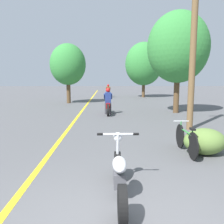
{
  "coord_description": "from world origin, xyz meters",
  "views": [
    {
      "loc": [
        -0.16,
        -2.76,
        2.01
      ],
      "look_at": [
        0.02,
        5.03,
        0.9
      ],
      "focal_mm": 38.0,
      "sensor_mm": 36.0,
      "label": 1
    }
  ],
  "objects_px": {
    "motorcycle_rider_lead": "(108,104)",
    "bicycle_parked": "(186,140)",
    "motorcycle_foreground": "(119,174)",
    "roadside_tree_left": "(68,65)",
    "roadside_tree_right_far": "(144,64)",
    "roadside_tree_right_near": "(178,47)",
    "motorcycle_rider_far": "(108,92)",
    "utility_pole": "(193,55)"
  },
  "relations": [
    {
      "from": "roadside_tree_right_near",
      "to": "roadside_tree_right_far",
      "type": "height_order",
      "value": "roadside_tree_right_far"
    },
    {
      "from": "utility_pole",
      "to": "roadside_tree_right_near",
      "type": "distance_m",
      "value": 4.75
    },
    {
      "from": "motorcycle_foreground",
      "to": "motorcycle_rider_lead",
      "type": "xyz_separation_m",
      "value": [
        -0.14,
        9.45,
        0.16
      ]
    },
    {
      "from": "roadside_tree_left",
      "to": "bicycle_parked",
      "type": "distance_m",
      "value": 14.53
    },
    {
      "from": "motorcycle_foreground",
      "to": "motorcycle_rider_lead",
      "type": "relative_size",
      "value": 0.97
    },
    {
      "from": "motorcycle_rider_far",
      "to": "bicycle_parked",
      "type": "bearing_deg",
      "value": -84.12
    },
    {
      "from": "motorcycle_foreground",
      "to": "bicycle_parked",
      "type": "bearing_deg",
      "value": 50.26
    },
    {
      "from": "roadside_tree_left",
      "to": "roadside_tree_right_near",
      "type": "bearing_deg",
      "value": -38.2
    },
    {
      "from": "roadside_tree_right_far",
      "to": "roadside_tree_right_near",
      "type": "bearing_deg",
      "value": -89.32
    },
    {
      "from": "roadside_tree_right_far",
      "to": "motorcycle_rider_far",
      "type": "xyz_separation_m",
      "value": [
        -3.78,
        -0.17,
        -3.0
      ]
    },
    {
      "from": "motorcycle_rider_lead",
      "to": "bicycle_parked",
      "type": "height_order",
      "value": "motorcycle_rider_lead"
    },
    {
      "from": "roadside_tree_left",
      "to": "motorcycle_foreground",
      "type": "distance_m",
      "value": 16.17
    },
    {
      "from": "motorcycle_rider_lead",
      "to": "motorcycle_rider_far",
      "type": "bearing_deg",
      "value": 89.56
    },
    {
      "from": "roadside_tree_left",
      "to": "roadside_tree_right_far",
      "type": "bearing_deg",
      "value": 40.26
    },
    {
      "from": "motorcycle_rider_lead",
      "to": "motorcycle_foreground",
      "type": "bearing_deg",
      "value": -89.17
    },
    {
      "from": "roadside_tree_left",
      "to": "motorcycle_rider_far",
      "type": "xyz_separation_m",
      "value": [
        3.28,
        5.81,
        -2.58
      ]
    },
    {
      "from": "motorcycle_rider_far",
      "to": "bicycle_parked",
      "type": "distance_m",
      "value": 19.19
    },
    {
      "from": "roadside_tree_right_near",
      "to": "motorcycle_rider_lead",
      "type": "bearing_deg",
      "value": -173.15
    },
    {
      "from": "roadside_tree_right_near",
      "to": "motorcycle_rider_lead",
      "type": "xyz_separation_m",
      "value": [
        -4.01,
        -0.48,
        -3.19
      ]
    },
    {
      "from": "roadside_tree_left",
      "to": "motorcycle_foreground",
      "type": "relative_size",
      "value": 2.33
    },
    {
      "from": "roadside_tree_right_near",
      "to": "roadside_tree_left",
      "type": "bearing_deg",
      "value": 141.8
    },
    {
      "from": "utility_pole",
      "to": "roadside_tree_right_near",
      "type": "relative_size",
      "value": 0.97
    },
    {
      "from": "bicycle_parked",
      "to": "roadside_tree_left",
      "type": "bearing_deg",
      "value": 111.55
    },
    {
      "from": "roadside_tree_right_near",
      "to": "motorcycle_rider_lead",
      "type": "distance_m",
      "value": 5.15
    },
    {
      "from": "utility_pole",
      "to": "roadside_tree_right_far",
      "type": "bearing_deg",
      "value": 87.68
    },
    {
      "from": "roadside_tree_right_near",
      "to": "bicycle_parked",
      "type": "bearing_deg",
      "value": -104.36
    },
    {
      "from": "utility_pole",
      "to": "roadside_tree_left",
      "type": "height_order",
      "value": "utility_pole"
    },
    {
      "from": "utility_pole",
      "to": "roadside_tree_left",
      "type": "bearing_deg",
      "value": 121.92
    },
    {
      "from": "roadside_tree_right_near",
      "to": "motorcycle_foreground",
      "type": "bearing_deg",
      "value": -111.3
    },
    {
      "from": "motorcycle_rider_lead",
      "to": "motorcycle_rider_far",
      "type": "height_order",
      "value": "motorcycle_rider_lead"
    },
    {
      "from": "roadside_tree_right_far",
      "to": "bicycle_parked",
      "type": "distance_m",
      "value": 19.59
    },
    {
      "from": "roadside_tree_right_far",
      "to": "motorcycle_rider_far",
      "type": "distance_m",
      "value": 4.83
    },
    {
      "from": "roadside_tree_right_far",
      "to": "bicycle_parked",
      "type": "height_order",
      "value": "roadside_tree_right_far"
    },
    {
      "from": "bicycle_parked",
      "to": "motorcycle_rider_far",
      "type": "bearing_deg",
      "value": 95.88
    },
    {
      "from": "roadside_tree_right_near",
      "to": "motorcycle_rider_lead",
      "type": "height_order",
      "value": "roadside_tree_right_near"
    },
    {
      "from": "utility_pole",
      "to": "roadside_tree_right_far",
      "type": "xyz_separation_m",
      "value": [
        0.66,
        16.25,
        0.62
      ]
    },
    {
      "from": "bicycle_parked",
      "to": "utility_pole",
      "type": "bearing_deg",
      "value": 68.98
    },
    {
      "from": "roadside_tree_left",
      "to": "bicycle_parked",
      "type": "xyz_separation_m",
      "value": [
        5.24,
        -13.28,
        -2.73
      ]
    },
    {
      "from": "bicycle_parked",
      "to": "motorcycle_foreground",
      "type": "bearing_deg",
      "value": -129.74
    },
    {
      "from": "roadside_tree_right_far",
      "to": "roadside_tree_left",
      "type": "bearing_deg",
      "value": -139.74
    },
    {
      "from": "motorcycle_rider_lead",
      "to": "bicycle_parked",
      "type": "xyz_separation_m",
      "value": [
        2.06,
        -7.14,
        -0.19
      ]
    },
    {
      "from": "motorcycle_foreground",
      "to": "motorcycle_rider_lead",
      "type": "distance_m",
      "value": 9.45
    }
  ]
}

